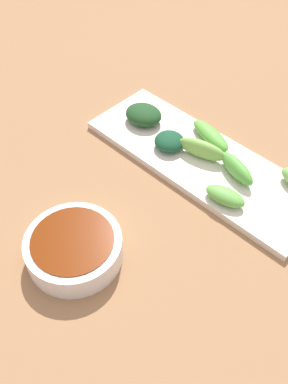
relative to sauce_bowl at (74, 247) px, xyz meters
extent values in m
cube|color=#9A6F49|center=(0.15, -0.03, -0.03)|extent=(2.10, 2.10, 0.02)
cylinder|color=white|center=(0.00, 0.00, 0.00)|extent=(0.13, 0.13, 0.04)
cylinder|color=#6E2707|center=(0.00, 0.00, 0.01)|extent=(0.11, 0.11, 0.02)
cube|color=silver|center=(0.26, -0.01, -0.01)|extent=(0.14, 0.40, 0.01)
ellipsoid|color=#5DAE43|center=(0.26, -0.07, 0.01)|extent=(0.05, 0.08, 0.03)
ellipsoid|color=#16492D|center=(0.24, 0.05, 0.00)|extent=(0.05, 0.05, 0.02)
ellipsoid|color=#66B249|center=(0.21, -0.09, 0.00)|extent=(0.04, 0.07, 0.02)
ellipsoid|color=#1E451F|center=(0.26, 0.12, 0.00)|extent=(0.07, 0.07, 0.03)
ellipsoid|color=#7AB74C|center=(0.26, -0.01, 0.01)|extent=(0.04, 0.08, 0.03)
ellipsoid|color=#5FAF40|center=(0.30, 0.01, 0.00)|extent=(0.05, 0.09, 0.02)
camera|label=1|loc=(-0.16, -0.29, 0.47)|focal=39.85mm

